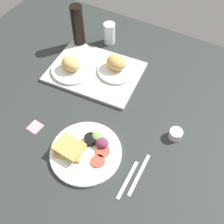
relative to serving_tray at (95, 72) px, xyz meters
The scene contains 11 objects.
ground_plane 30.16cm from the serving_tray, 51.01° to the right, with size 190.00×150.00×3.00cm, color #282D2B.
serving_tray is the anchor object (origin of this frame).
bread_plate_near 11.86cm from the serving_tray, 152.62° to the right, with size 21.55×21.55×8.32cm.
bread_plate_far 11.67cm from the serving_tray, 29.95° to the left, with size 19.42×19.42×8.46cm.
plate_with_salad 45.45cm from the serving_tray, 64.38° to the right, with size 29.23×29.23×5.40cm.
drinking_glass 25.88cm from the serving_tray, 102.15° to the left, with size 6.35×6.35×11.88cm, color silver.
soda_bottle 26.58cm from the serving_tray, 141.25° to the left, with size 6.40×6.40×23.58cm, color black.
espresso_cup 52.02cm from the serving_tray, 18.44° to the right, with size 5.60×5.60×4.00cm, color silver.
fork 59.22cm from the serving_tray, 47.11° to the right, with size 17.00×1.40×0.50cm, color #B7B7BC.
knife 58.54cm from the serving_tray, 42.29° to the right, with size 19.00×1.40×0.50cm, color #B7B7BC.
sticky_note 41.52cm from the serving_tray, 98.59° to the right, with size 5.60×5.60×0.12cm, color pink.
Camera 1 is at (35.31, -58.17, 97.96)cm, focal length 42.90 mm.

